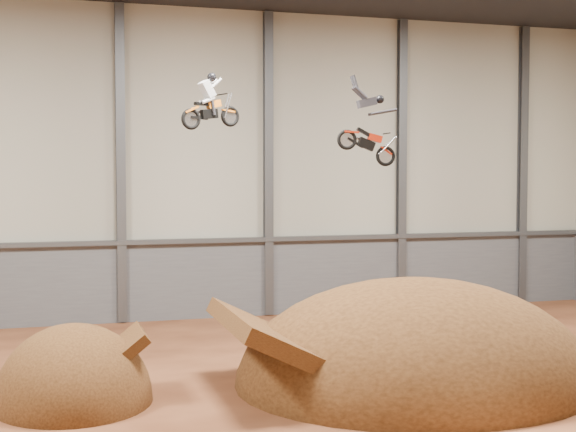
{
  "coord_description": "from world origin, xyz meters",
  "views": [
    {
      "loc": [
        -6.15,
        -20.87,
        6.55
      ],
      "look_at": [
        1.12,
        4.0,
        5.19
      ],
      "focal_mm": 50.0,
      "sensor_mm": 36.0,
      "label": 1
    }
  ],
  "objects_px": {
    "fmx_rider_a": "(212,98)",
    "fmx_rider_b": "(363,121)",
    "landing_ramp": "(414,382)",
    "takeoff_ramp": "(74,402)"
  },
  "relations": [
    {
      "from": "fmx_rider_a",
      "to": "fmx_rider_b",
      "type": "relative_size",
      "value": 0.79
    },
    {
      "from": "fmx_rider_b",
      "to": "landing_ramp",
      "type": "bearing_deg",
      "value": -24.45
    },
    {
      "from": "takeoff_ramp",
      "to": "landing_ramp",
      "type": "distance_m",
      "value": 10.4
    },
    {
      "from": "landing_ramp",
      "to": "fmx_rider_b",
      "type": "relative_size",
      "value": 4.3
    },
    {
      "from": "fmx_rider_a",
      "to": "takeoff_ramp",
      "type": "bearing_deg",
      "value": -178.07
    },
    {
      "from": "takeoff_ramp",
      "to": "fmx_rider_b",
      "type": "bearing_deg",
      "value": 0.44
    },
    {
      "from": "takeoff_ramp",
      "to": "landing_ramp",
      "type": "bearing_deg",
      "value": -4.16
    },
    {
      "from": "fmx_rider_a",
      "to": "fmx_rider_b",
      "type": "xyz_separation_m",
      "value": [
        4.51,
        -1.63,
        -0.74
      ]
    },
    {
      "from": "takeoff_ramp",
      "to": "fmx_rider_b",
      "type": "distance_m",
      "value": 12.12
    },
    {
      "from": "takeoff_ramp",
      "to": "fmx_rider_b",
      "type": "height_order",
      "value": "fmx_rider_b"
    }
  ]
}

